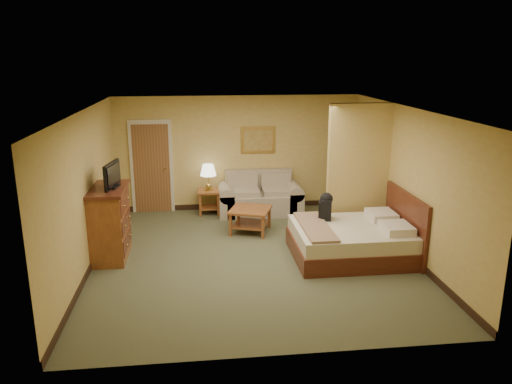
{
  "coord_description": "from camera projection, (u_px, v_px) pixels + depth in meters",
  "views": [
    {
      "loc": [
        -0.9,
        -8.15,
        3.46
      ],
      "look_at": [
        0.13,
        0.6,
        1.04
      ],
      "focal_mm": 35.0,
      "sensor_mm": 36.0,
      "label": 1
    }
  ],
  "objects": [
    {
      "name": "backpack",
      "position": [
        326.0,
        205.0,
        9.05
      ],
      "size": [
        0.26,
        0.33,
        0.5
      ],
      "rotation": [
        0.0,
        0.0,
        -0.27
      ],
      "color": "black",
      "rests_on": "bed"
    },
    {
      "name": "side_table",
      "position": [
        209.0,
        198.0,
        11.19
      ],
      "size": [
        0.49,
        0.49,
        0.54
      ],
      "color": "brown",
      "rests_on": "floor"
    },
    {
      "name": "table_lamp",
      "position": [
        208.0,
        171.0,
        11.02
      ],
      "size": [
        0.36,
        0.36,
        0.59
      ],
      "color": "#B79943",
      "rests_on": "side_table"
    },
    {
      "name": "coffee_table",
      "position": [
        250.0,
        215.0,
        10.02
      ],
      "size": [
        0.97,
        0.97,
        0.49
      ],
      "rotation": [
        0.0,
        0.0,
        -0.33
      ],
      "color": "brown",
      "rests_on": "floor"
    },
    {
      "name": "wall_picture",
      "position": [
        258.0,
        140.0,
        11.3
      ],
      "size": [
        0.78,
        0.04,
        0.61
      ],
      "color": "#B78E3F",
      "rests_on": "back_wall"
    },
    {
      "name": "left_wall",
      "position": [
        86.0,
        192.0,
        8.17
      ],
      "size": [
        0.02,
        6.0,
        2.6
      ],
      "primitive_type": "cube",
      "color": "tan",
      "rests_on": "floor"
    },
    {
      "name": "door",
      "position": [
        152.0,
        167.0,
        11.17
      ],
      "size": [
        0.94,
        0.16,
        2.1
      ],
      "color": "beige",
      "rests_on": "floor"
    },
    {
      "name": "partition",
      "position": [
        358.0,
        171.0,
        9.61
      ],
      "size": [
        1.2,
        0.15,
        2.6
      ],
      "primitive_type": "cube",
      "color": "tan",
      "rests_on": "floor"
    },
    {
      "name": "back_wall",
      "position": [
        238.0,
        153.0,
        11.35
      ],
      "size": [
        5.5,
        0.02,
        2.6
      ],
      "primitive_type": "cube",
      "color": "tan",
      "rests_on": "floor"
    },
    {
      "name": "ceiling",
      "position": [
        253.0,
        110.0,
        8.13
      ],
      "size": [
        6.0,
        6.0,
        0.0
      ],
      "primitive_type": "plane",
      "rotation": [
        3.14,
        0.0,
        0.0
      ],
      "color": "white",
      "rests_on": "back_wall"
    },
    {
      "name": "loveseat",
      "position": [
        260.0,
        200.0,
        11.26
      ],
      "size": [
        1.86,
        0.87,
        0.94
      ],
      "color": "tan",
      "rests_on": "floor"
    },
    {
      "name": "dresser",
      "position": [
        110.0,
        222.0,
        8.69
      ],
      "size": [
        0.62,
        1.19,
        1.27
      ],
      "color": "brown",
      "rests_on": "floor"
    },
    {
      "name": "floor",
      "position": [
        253.0,
        258.0,
        8.82
      ],
      "size": [
        6.0,
        6.0,
        0.0
      ],
      "primitive_type": "plane",
      "color": "#4E5235",
      "rests_on": "ground"
    },
    {
      "name": "bed",
      "position": [
        356.0,
        240.0,
        8.81
      ],
      "size": [
        2.08,
        1.77,
        1.14
      ],
      "color": "#4C1D11",
      "rests_on": "floor"
    },
    {
      "name": "tv",
      "position": [
        112.0,
        176.0,
        8.48
      ],
      "size": [
        0.23,
        0.72,
        0.44
      ],
      "rotation": [
        0.0,
        0.0,
        -0.16
      ],
      "color": "black",
      "rests_on": "dresser"
    },
    {
      "name": "right_wall",
      "position": [
        407.0,
        182.0,
        8.79
      ],
      "size": [
        0.02,
        6.0,
        2.6
      ],
      "primitive_type": "cube",
      "color": "tan",
      "rests_on": "floor"
    },
    {
      "name": "baseboard",
      "position": [
        239.0,
        205.0,
        11.67
      ],
      "size": [
        5.5,
        0.02,
        0.12
      ],
      "primitive_type": "cube",
      "color": "black",
      "rests_on": "floor"
    }
  ]
}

